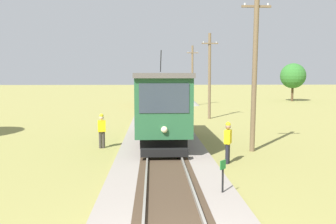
{
  "coord_description": "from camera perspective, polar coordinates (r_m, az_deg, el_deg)",
  "views": [
    {
      "loc": [
        -0.49,
        -5.92,
        3.72
      ],
      "look_at": [
        0.41,
        13.86,
        1.6
      ],
      "focal_mm": 36.67,
      "sensor_mm": 36.0,
      "label": 1
    }
  ],
  "objects": [
    {
      "name": "track_worker",
      "position": [
        14.7,
        9.92,
        -4.71
      ],
      "size": [
        0.39,
        0.45,
        1.78
      ],
      "rotation": [
        0.0,
        0.0,
        -0.48
      ],
      "color": "black",
      "rests_on": "ground"
    },
    {
      "name": "gravel_pile",
      "position": [
        42.57,
        3.62,
        1.78
      ],
      "size": [
        2.5,
        2.5,
        1.04
      ],
      "primitive_type": "cone",
      "color": "gray",
      "rests_on": "ground"
    },
    {
      "name": "utility_pole_near_tram",
      "position": [
        17.03,
        14.21,
        7.01
      ],
      "size": [
        1.4,
        0.42,
        7.89
      ],
      "color": "brown",
      "rests_on": "ground"
    },
    {
      "name": "freight_car",
      "position": [
        42.89,
        -1.94,
        3.22
      ],
      "size": [
        2.4,
        5.2,
        2.31
      ],
      "color": "#93471E",
      "rests_on": "rail_right"
    },
    {
      "name": "red_tram",
      "position": [
        18.35,
        -1.05,
        1.33
      ],
      "size": [
        2.6,
        8.54,
        4.79
      ],
      "color": "#235633",
      "rests_on": "rail_right"
    },
    {
      "name": "utility_pole_far",
      "position": [
        42.27,
        4.08,
        6.15
      ],
      "size": [
        1.4,
        0.5,
        7.33
      ],
      "color": "brown",
      "rests_on": "ground"
    },
    {
      "name": "utility_pole_mid",
      "position": [
        29.74,
        6.92,
        6.12
      ],
      "size": [
        1.4,
        0.55,
        7.3
      ],
      "color": "brown",
      "rests_on": "ground"
    },
    {
      "name": "tree_left_near",
      "position": [
        52.63,
        20.06,
        5.66
      ],
      "size": [
        3.59,
        3.59,
        5.45
      ],
      "color": "#4C3823",
      "rests_on": "ground"
    },
    {
      "name": "trackside_signal_marker",
      "position": [
        10.68,
        9.09,
        -10.58
      ],
      "size": [
        0.21,
        0.21,
        1.18
      ],
      "color": "black",
      "rests_on": "ground"
    },
    {
      "name": "second_worker",
      "position": [
        17.85,
        -10.96,
        -2.82
      ],
      "size": [
        0.42,
        0.32,
        1.78
      ],
      "rotation": [
        0.0,
        0.0,
        1.8
      ],
      "color": "#38332D",
      "rests_on": "ground"
    }
  ]
}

